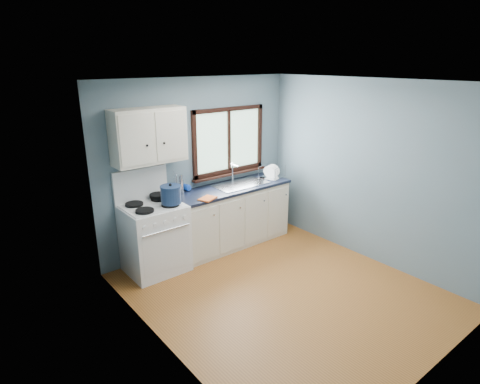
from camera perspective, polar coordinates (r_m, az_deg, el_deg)
floor at (r=5.13m, az=6.06°, el=-13.95°), size 3.20×3.60×0.02m
ceiling at (r=4.35m, az=7.21°, el=15.42°), size 3.20×3.60×0.02m
wall_back at (r=5.94m, az=-5.91°, el=3.89°), size 3.20×0.02×2.50m
wall_front at (r=3.65m, az=27.33°, el=-7.62°), size 3.20×0.02×2.50m
wall_left at (r=3.68m, az=-11.45°, el=-5.59°), size 0.02×3.60×2.50m
wall_right at (r=5.80m, az=17.89°, el=2.74°), size 0.02×3.60×2.50m
gas_range at (r=5.47m, az=-12.09°, el=-6.15°), size 0.76×0.69×1.36m
base_cabinets at (r=6.15m, az=-1.25°, el=-3.75°), size 1.85×0.60×0.88m
countertop at (r=5.98m, az=-1.27°, el=0.60°), size 1.89×0.64×0.04m
sink at (r=6.10m, az=0.06°, el=0.56°), size 0.84×0.46×0.44m
window at (r=6.15m, az=-1.59°, el=6.66°), size 1.36×0.10×1.03m
upper_cabinets at (r=5.25m, az=-12.83°, el=7.79°), size 0.95×0.35×0.70m
skillet at (r=5.49m, az=-11.53°, el=-0.49°), size 0.36×0.27×0.05m
stockpot at (r=5.21m, az=-9.81°, el=-0.33°), size 0.28×0.28×0.26m
utensil_crock at (r=5.64m, az=-9.06°, el=0.26°), size 0.12×0.12×0.35m
thermos at (r=5.66m, az=-8.37°, el=1.06°), size 0.08×0.08×0.28m
soap_bottle at (r=5.75m, az=-7.27°, el=1.27°), size 0.11×0.11×0.25m
dish_towel at (r=5.45m, az=-4.63°, el=-0.93°), size 0.29×0.25×0.02m
dish_rack at (r=6.44m, az=4.56°, el=2.56°), size 0.48×0.42×0.21m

